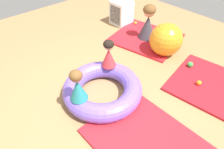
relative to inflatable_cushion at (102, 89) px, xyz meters
name	(u,v)px	position (x,y,z in m)	size (l,w,h in m)	color
ground_plane	(105,102)	(0.13, -0.08, -0.14)	(8.00, 8.00, 0.00)	#9E7549
gym_mat_front	(151,145)	(1.07, -0.11, -0.12)	(1.60, 1.10, 0.04)	red
gym_mat_center_rear	(146,38)	(-0.67, 1.84, -0.12)	(1.37, 1.28, 0.04)	red
inflatable_cushion	(102,89)	(0.00, 0.00, 0.00)	(1.23, 1.23, 0.28)	#7056D1
child_in_red	(109,54)	(-0.25, 0.35, 0.37)	(0.26, 0.26, 0.47)	red
child_in_teal	(77,86)	(0.02, -0.43, 0.37)	(0.28, 0.28, 0.48)	teal
adult_seated	(148,22)	(-0.67, 1.84, 0.26)	(0.45, 0.45, 0.74)	#383842
play_ball_red	(169,40)	(-0.19, 2.03, -0.05)	(0.09, 0.09, 0.09)	red
play_ball_orange	(199,83)	(0.92, 1.30, -0.06)	(0.08, 0.08, 0.08)	orange
play_ball_green	(190,64)	(0.56, 1.62, -0.05)	(0.10, 0.10, 0.10)	green
play_ball_blue	(132,106)	(0.51, 0.13, -0.06)	(0.09, 0.09, 0.09)	blue
play_ball_yellow	(136,23)	(-1.26, 2.13, -0.07)	(0.06, 0.06, 0.06)	yellow
exercise_ball_large	(166,40)	(-0.06, 1.66, 0.18)	(0.64, 0.64, 0.64)	orange
storage_cube	(121,13)	(-1.59, 1.93, 0.14)	(0.44, 0.44, 0.56)	white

